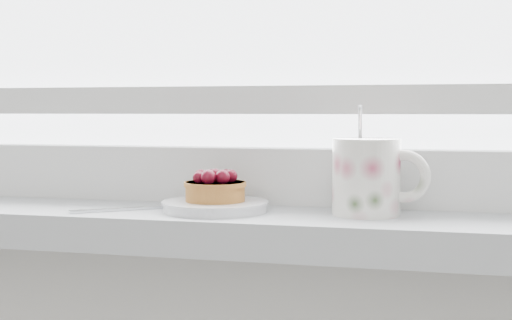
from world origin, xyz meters
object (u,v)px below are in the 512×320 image
(saucer, at_px, (215,206))
(floral_mug, at_px, (369,175))
(fork, at_px, (142,208))
(raspberry_tart, at_px, (215,187))

(saucer, bearing_deg, floral_mug, 4.61)
(saucer, relative_size, floral_mug, 1.01)
(saucer, distance_m, fork, 0.09)
(floral_mug, bearing_deg, raspberry_tart, -175.28)
(saucer, xyz_separation_m, fork, (-0.09, -0.01, -0.00))
(saucer, xyz_separation_m, raspberry_tart, (0.00, -0.00, 0.02))
(raspberry_tart, distance_m, floral_mug, 0.18)
(raspberry_tart, bearing_deg, floral_mug, 4.72)
(floral_mug, bearing_deg, fork, -175.77)
(floral_mug, height_order, fork, floral_mug)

